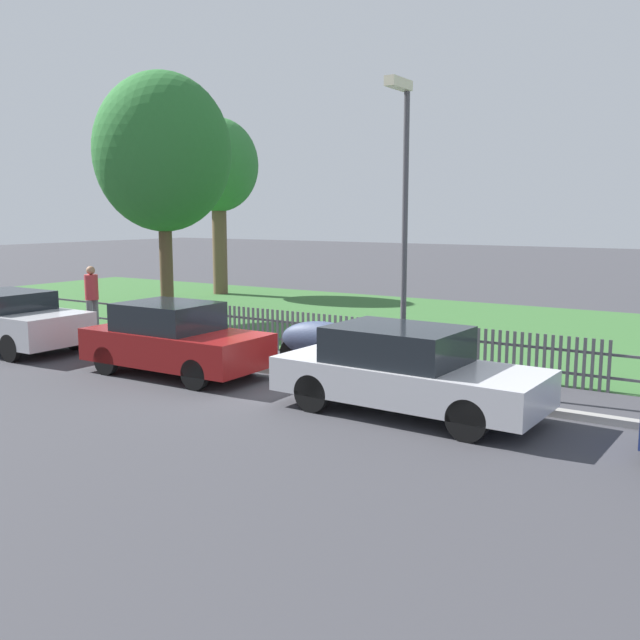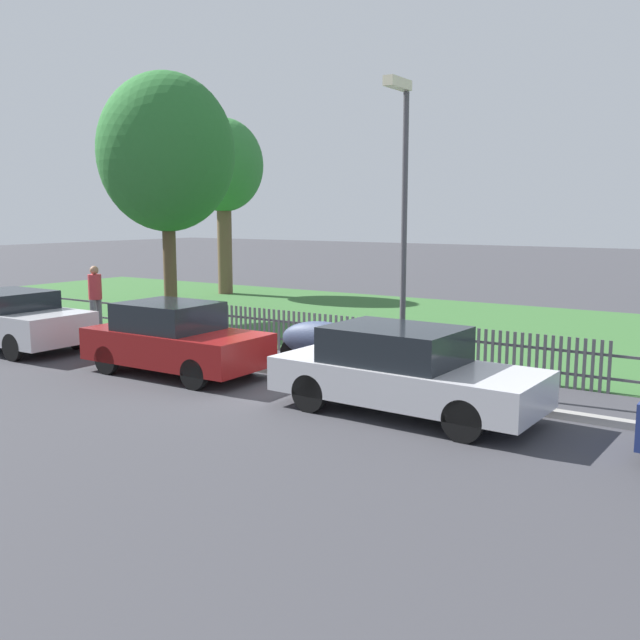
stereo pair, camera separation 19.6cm
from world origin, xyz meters
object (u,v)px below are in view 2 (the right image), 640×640
at_px(parked_car_black_saloon, 12,319).
at_px(pedestrian_near_fence, 95,294).
at_px(parked_car_red_compact, 403,371).
at_px(tree_behind_motorcycle, 166,153).
at_px(tree_nearest_kerb, 223,168).
at_px(parked_car_navy_estate, 174,339).
at_px(street_lamp, 402,198).
at_px(covered_motorcycle, 325,340).

height_order(parked_car_black_saloon, pedestrian_near_fence, pedestrian_near_fence).
distance_m(parked_car_red_compact, tree_behind_motorcycle, 12.65).
bearing_deg(tree_nearest_kerb, tree_behind_motorcycle, -61.67).
bearing_deg(parked_car_black_saloon, parked_car_navy_estate, 2.74).
distance_m(parked_car_black_saloon, tree_nearest_kerb, 13.36).
bearing_deg(tree_nearest_kerb, pedestrian_near_fence, -71.12).
relative_size(pedestrian_near_fence, street_lamp, 0.32).
xyz_separation_m(tree_nearest_kerb, street_lamp, (13.28, -10.18, -1.52)).
bearing_deg(covered_motorcycle, street_lamp, -17.00).
bearing_deg(tree_behind_motorcycle, parked_car_black_saloon, -88.58).
xyz_separation_m(parked_car_black_saloon, covered_motorcycle, (7.60, 2.30, -0.10)).
bearing_deg(parked_car_red_compact, tree_nearest_kerb, 141.86).
xyz_separation_m(parked_car_navy_estate, street_lamp, (4.33, 1.67, 2.84)).
height_order(pedestrian_near_fence, street_lamp, street_lamp).
bearing_deg(pedestrian_near_fence, street_lamp, -108.70).
xyz_separation_m(covered_motorcycle, tree_nearest_kerb, (-11.30, 9.77, 4.46)).
distance_m(tree_behind_motorcycle, pedestrian_near_fence, 4.75).
bearing_deg(street_lamp, pedestrian_near_fence, 173.88).
bearing_deg(pedestrian_near_fence, parked_car_navy_estate, -127.83).
height_order(parked_car_black_saloon, covered_motorcycle, parked_car_black_saloon).
height_order(parked_car_black_saloon, tree_behind_motorcycle, tree_behind_motorcycle).
distance_m(covered_motorcycle, tree_nearest_kerb, 15.59).
xyz_separation_m(parked_car_black_saloon, tree_behind_motorcycle, (-0.14, 5.46, 4.33)).
xyz_separation_m(parked_car_black_saloon, parked_car_navy_estate, (5.25, 0.23, 0.00)).
height_order(tree_nearest_kerb, street_lamp, tree_nearest_kerb).
bearing_deg(tree_nearest_kerb, street_lamp, -37.47).
height_order(parked_car_black_saloon, street_lamp, street_lamp).
xyz_separation_m(parked_car_red_compact, tree_behind_motorcycle, (-10.65, 5.26, 4.34)).
distance_m(parked_car_red_compact, covered_motorcycle, 3.60).
distance_m(parked_car_black_saloon, covered_motorcycle, 7.94).
bearing_deg(pedestrian_near_fence, tree_nearest_kerb, 6.31).
relative_size(parked_car_black_saloon, street_lamp, 0.72).
xyz_separation_m(parked_car_black_saloon, parked_car_red_compact, (10.52, 0.20, -0.00)).
bearing_deg(covered_motorcycle, parked_car_black_saloon, -168.56).
xyz_separation_m(tree_behind_motorcycle, pedestrian_near_fence, (-0.46, -2.47, -4.03)).
bearing_deg(parked_car_red_compact, tree_behind_motorcycle, 155.45).
relative_size(parked_car_navy_estate, tree_behind_motorcycle, 0.53).
relative_size(covered_motorcycle, pedestrian_near_fence, 1.13).
relative_size(parked_car_red_compact, covered_motorcycle, 2.18).
distance_m(covered_motorcycle, pedestrian_near_fence, 8.23).
height_order(tree_nearest_kerb, pedestrian_near_fence, tree_nearest_kerb).
relative_size(parked_car_navy_estate, parked_car_red_compact, 0.87).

